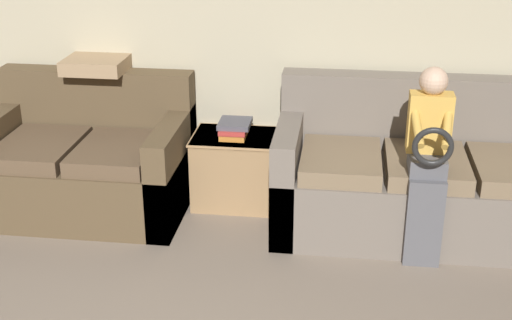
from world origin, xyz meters
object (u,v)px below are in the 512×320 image
Objects in this scene: couch_main at (422,180)px; child_left_seated at (428,156)px; couch_side at (87,164)px; side_shelf at (235,168)px; book_stack at (235,128)px; throw_pillow at (98,63)px.

child_left_seated reaches higher than couch_main.
couch_main is 2.39m from couch_side.
child_left_seated is at bearing -24.74° from side_shelf.
throw_pillow is (-1.03, 0.12, 0.41)m from book_stack.
child_left_seated is 2.47m from throw_pillow.
child_left_seated is 1.44m from book_stack.
couch_main is at bearing -8.01° from throw_pillow.
throw_pillow is at bearing 85.48° from couch_side.
throw_pillow is (-2.36, 0.33, 0.65)m from couch_main.
side_shelf is at bearing 10.99° from couch_side.
child_left_seated reaches higher than side_shelf.
side_shelf is (-1.33, 0.21, -0.08)m from couch_main.
throw_pillow is (0.03, 0.33, 0.66)m from couch_side.
couch_side is 4.86× the size of book_stack.
couch_main is 0.52m from child_left_seated.
child_left_seated is (2.36, -0.40, 0.35)m from couch_side.
couch_main is 1.37m from book_stack.
throw_pillow is at bearing 162.73° from child_left_seated.
couch_side is 1.11m from book_stack.
couch_side is 0.74m from throw_pillow.
couch_side is 1.19× the size of child_left_seated.
side_shelf is 1.26m from throw_pillow.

